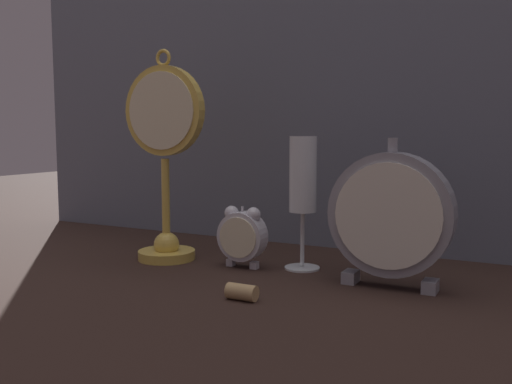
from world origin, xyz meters
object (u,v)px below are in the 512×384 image
alarm_clock_twin_bell (242,234)px  pocket_watch_on_stand (165,160)px  mantel_clock_silver (391,215)px  wine_cork (242,292)px  champagne_flute (303,184)px

alarm_clock_twin_bell → pocket_watch_on_stand: bearing=-176.8°
mantel_clock_silver → alarm_clock_twin_bell: bearing=177.6°
alarm_clock_twin_bell → mantel_clock_silver: size_ratio=0.47×
alarm_clock_twin_bell → mantel_clock_silver: (0.25, -0.01, 0.05)m
pocket_watch_on_stand → mantel_clock_silver: pocket_watch_on_stand is taller
pocket_watch_on_stand → alarm_clock_twin_bell: 0.19m
pocket_watch_on_stand → mantel_clock_silver: (0.40, -0.00, -0.07)m
mantel_clock_silver → wine_cork: (-0.16, -0.15, -0.09)m
pocket_watch_on_stand → alarm_clock_twin_bell: bearing=3.2°
pocket_watch_on_stand → alarm_clock_twin_bell: pocket_watch_on_stand is taller
pocket_watch_on_stand → mantel_clock_silver: bearing=-0.3°
mantel_clock_silver → champagne_flute: bearing=163.0°
champagne_flute → pocket_watch_on_stand: bearing=-169.3°
pocket_watch_on_stand → champagne_flute: size_ratio=1.67×
alarm_clock_twin_bell → mantel_clock_silver: bearing=-2.4°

